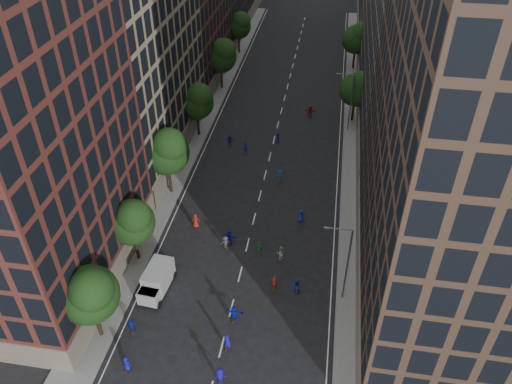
% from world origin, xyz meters
% --- Properties ---
extents(ground, '(240.00, 240.00, 0.00)m').
position_xyz_m(ground, '(0.00, 40.00, 0.00)').
color(ground, black).
rests_on(ground, ground).
extents(sidewalk_left, '(4.00, 105.00, 0.15)m').
position_xyz_m(sidewalk_left, '(-12.00, 47.50, 0.07)').
color(sidewalk_left, slate).
rests_on(sidewalk_left, ground).
extents(sidewalk_right, '(4.00, 105.00, 0.15)m').
position_xyz_m(sidewalk_right, '(12.00, 47.50, 0.07)').
color(sidewalk_right, slate).
rests_on(sidewalk_right, ground).
extents(bldg_left_a, '(14.00, 22.00, 30.00)m').
position_xyz_m(bldg_left_a, '(-19.00, 11.00, 15.00)').
color(bldg_left_a, '#52251F').
rests_on(bldg_left_a, ground).
extents(bldg_left_b, '(14.00, 26.00, 34.00)m').
position_xyz_m(bldg_left_b, '(-19.00, 35.00, 17.00)').
color(bldg_left_b, '#8D7B5C').
rests_on(bldg_left_b, ground).
extents(bldg_left_c, '(14.00, 20.00, 28.00)m').
position_xyz_m(bldg_left_c, '(-19.00, 58.00, 14.00)').
color(bldg_left_c, '#52251F').
rests_on(bldg_left_c, ground).
extents(bldg_right_a, '(14.00, 30.00, 36.00)m').
position_xyz_m(bldg_right_a, '(19.00, 15.00, 18.00)').
color(bldg_right_a, '#463125').
rests_on(bldg_right_a, ground).
extents(bldg_right_b, '(14.00, 28.00, 33.00)m').
position_xyz_m(bldg_right_b, '(19.00, 44.00, 16.50)').
color(bldg_right_b, '#635A51').
rests_on(bldg_right_b, ground).
extents(tree_left_0, '(5.20, 5.20, 8.83)m').
position_xyz_m(tree_left_0, '(-11.01, 3.85, 5.96)').
color(tree_left_0, black).
rests_on(tree_left_0, ground).
extents(tree_left_1, '(4.80, 4.80, 8.21)m').
position_xyz_m(tree_left_1, '(-11.02, 13.86, 5.55)').
color(tree_left_1, black).
rests_on(tree_left_1, ground).
extents(tree_left_2, '(5.60, 5.60, 9.45)m').
position_xyz_m(tree_left_2, '(-10.99, 25.83, 6.36)').
color(tree_left_2, black).
rests_on(tree_left_2, ground).
extents(tree_left_3, '(5.00, 5.00, 8.58)m').
position_xyz_m(tree_left_3, '(-11.02, 39.85, 5.82)').
color(tree_left_3, black).
rests_on(tree_left_3, ground).
extents(tree_left_4, '(5.40, 5.40, 9.08)m').
position_xyz_m(tree_left_4, '(-11.00, 55.84, 6.10)').
color(tree_left_4, black).
rests_on(tree_left_4, ground).
extents(tree_left_5, '(4.80, 4.80, 8.33)m').
position_xyz_m(tree_left_5, '(-11.02, 71.86, 5.68)').
color(tree_left_5, black).
rests_on(tree_left_5, ground).
extents(tree_right_a, '(5.00, 5.00, 8.39)m').
position_xyz_m(tree_right_a, '(11.38, 47.85, 5.63)').
color(tree_right_a, black).
rests_on(tree_right_a, ground).
extents(tree_right_b, '(5.20, 5.20, 8.83)m').
position_xyz_m(tree_right_b, '(11.39, 67.85, 5.96)').
color(tree_right_b, black).
rests_on(tree_right_b, ground).
extents(streetlamp_near, '(2.64, 0.22, 9.06)m').
position_xyz_m(streetlamp_near, '(10.37, 12.00, 5.17)').
color(streetlamp_near, '#595B60').
rests_on(streetlamp_near, ground).
extents(streetlamp_far, '(2.64, 0.22, 9.06)m').
position_xyz_m(streetlamp_far, '(10.37, 45.00, 5.17)').
color(streetlamp_far, '#595B60').
rests_on(streetlamp_far, ground).
extents(cargo_van, '(2.70, 5.06, 2.60)m').
position_xyz_m(cargo_van, '(-7.79, 10.11, 1.37)').
color(cargo_van, '#BDBDBF').
rests_on(cargo_van, ground).
extents(skater_0, '(0.88, 0.69, 1.58)m').
position_xyz_m(skater_0, '(-7.51, 1.00, 0.79)').
color(skater_0, '#121594').
rests_on(skater_0, ground).
extents(skater_1, '(0.80, 0.67, 1.88)m').
position_xyz_m(skater_1, '(0.58, 4.40, 0.94)').
color(skater_1, '#1C15B0').
rests_on(skater_1, ground).
extents(skater_2, '(0.92, 0.79, 1.65)m').
position_xyz_m(skater_2, '(6.02, 12.00, 0.83)').
color(skater_2, '#13369A').
rests_on(skater_2, ground).
extents(skater_3, '(1.34, 1.05, 1.83)m').
position_xyz_m(skater_3, '(0.68, 1.02, 0.91)').
color(skater_3, '#19118E').
rests_on(skater_3, ground).
extents(skater_4, '(1.04, 0.60, 1.68)m').
position_xyz_m(skater_4, '(-8.50, 4.83, 0.84)').
color(skater_4, '#122298').
rests_on(skater_4, ground).
extents(skater_5, '(1.76, 0.66, 1.86)m').
position_xyz_m(skater_5, '(0.54, 7.61, 0.93)').
color(skater_5, '#141EA8').
rests_on(skater_5, ground).
extents(skater_6, '(0.98, 0.73, 1.82)m').
position_xyz_m(skater_6, '(-6.40, 19.95, 0.91)').
color(skater_6, maroon).
rests_on(skater_6, ground).
extents(skater_7, '(0.62, 0.42, 1.66)m').
position_xyz_m(skater_7, '(3.77, 12.12, 0.83)').
color(skater_7, maroon).
rests_on(skater_7, ground).
extents(skater_8, '(0.92, 0.76, 1.73)m').
position_xyz_m(skater_8, '(3.90, 16.35, 0.87)').
color(skater_8, '#AEAFAB').
rests_on(skater_8, ground).
extents(skater_9, '(1.16, 0.93, 1.56)m').
position_xyz_m(skater_9, '(-2.29, 17.14, 0.78)').
color(skater_9, '#444349').
rests_on(skater_9, ground).
extents(skater_10, '(0.95, 0.43, 1.59)m').
position_xyz_m(skater_10, '(1.55, 16.79, 0.79)').
color(skater_10, '#217141').
rests_on(skater_10, ground).
extents(skater_11, '(1.72, 0.73, 1.79)m').
position_xyz_m(skater_11, '(-2.02, 17.82, 0.90)').
color(skater_11, '#1A16B7').
rests_on(skater_11, ground).
extents(skater_12, '(0.81, 0.53, 1.63)m').
position_xyz_m(skater_12, '(5.49, 22.84, 0.82)').
color(skater_12, '#122199').
rests_on(skater_12, ground).
extents(skater_13, '(0.64, 0.47, 1.61)m').
position_xyz_m(skater_13, '(-3.59, 36.64, 0.80)').
color(skater_13, navy).
rests_on(skater_13, ground).
extents(skater_14, '(0.83, 0.70, 1.51)m').
position_xyz_m(skater_14, '(0.58, 39.72, 0.76)').
color(skater_14, '#1A15B0').
rests_on(skater_14, ground).
extents(skater_15, '(1.06, 0.65, 1.58)m').
position_xyz_m(skater_15, '(2.11, 30.52, 0.79)').
color(skater_15, navy).
rests_on(skater_15, ground).
extents(skater_16, '(1.09, 0.56, 1.78)m').
position_xyz_m(skater_16, '(-6.02, 37.84, 0.89)').
color(skater_16, navy).
rests_on(skater_16, ground).
extents(skater_17, '(1.83, 0.95, 1.89)m').
position_xyz_m(skater_17, '(4.65, 48.17, 0.94)').
color(skater_17, maroon).
rests_on(skater_17, ground).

